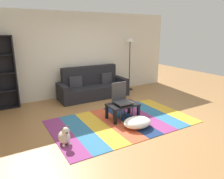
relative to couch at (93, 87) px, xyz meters
name	(u,v)px	position (x,y,z in m)	size (l,w,h in m)	color
ground_plane	(123,119)	(-0.15, -2.02, -0.34)	(14.00, 14.00, 0.00)	#9E7042
back_wall	(81,55)	(-0.15, 0.53, 1.01)	(6.80, 0.10, 2.70)	silver
rug	(122,121)	(-0.25, -2.15, -0.33)	(3.34, 2.00, 0.01)	#843370
couch	(93,87)	(0.00, 0.00, 0.00)	(2.26, 0.80, 1.00)	black
coffee_table	(123,107)	(-0.15, -2.01, -0.02)	(0.75, 0.48, 0.38)	black
pouf	(137,122)	(-0.12, -2.58, -0.22)	(0.66, 0.51, 0.22)	white
dog	(65,136)	(-1.77, -2.46, -0.18)	(0.22, 0.35, 0.40)	beige
standing_lamp	(130,46)	(1.56, 0.16, 1.24)	(0.32, 0.32, 1.89)	black
tv_remote	(123,104)	(-0.16, -2.05, 0.06)	(0.04, 0.15, 0.02)	black
folding_chair	(121,98)	(-0.15, -1.94, 0.20)	(0.40, 0.40, 0.90)	#38383D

